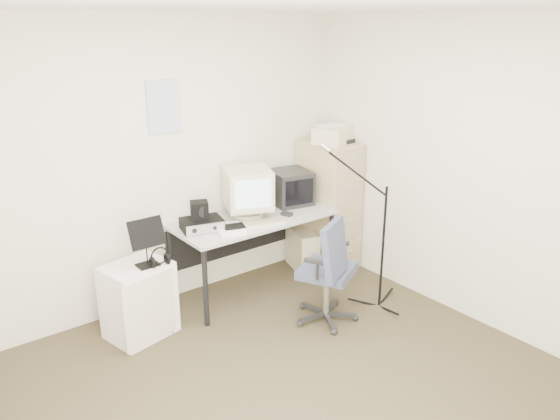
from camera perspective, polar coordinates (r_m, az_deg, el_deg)
floor at (r=3.98m, az=2.25°, el=-18.43°), size 3.60×3.60×0.01m
ceiling at (r=3.16m, az=2.87°, el=20.54°), size 3.60×3.60×0.01m
wall_back at (r=4.82m, az=-11.48°, el=4.68°), size 3.60×0.02×2.50m
wall_right at (r=4.69m, az=19.61°, el=3.53°), size 0.02×3.60×2.50m
wall_calendar at (r=4.70m, az=-12.03°, el=10.51°), size 0.30×0.02×0.44m
filing_cabinet at (r=5.60m, az=5.00°, el=0.62°), size 0.40×0.60×1.30m
printer at (r=5.37m, az=5.67°, el=7.87°), size 0.49×0.42×0.16m
desk at (r=5.12m, az=-2.73°, el=-4.56°), size 1.50×0.70×0.73m
crt_monitor at (r=4.95m, az=-3.39°, el=1.84°), size 0.53×0.54×0.44m
crt_tv at (r=5.32m, az=1.06°, el=2.41°), size 0.42×0.44×0.33m
desk_speaker at (r=5.18m, az=-1.47°, el=0.90°), size 0.08×0.08×0.15m
keyboard at (r=4.79m, az=-1.91°, el=-1.42°), size 0.44×0.23×0.02m
mouse at (r=5.01m, az=0.72°, el=-0.41°), size 0.08×0.11×0.03m
radio_receiver at (r=4.71m, az=-8.18°, el=-1.48°), size 0.39×0.32×0.10m
radio_speaker at (r=4.69m, az=-8.42°, el=0.02°), size 0.19×0.19×0.15m
papers at (r=4.68m, az=-5.23°, el=-1.99°), size 0.31×0.36×0.02m
pc_tower at (r=5.61m, az=2.35°, el=-4.12°), size 0.32×0.48×0.42m
office_chair at (r=4.57m, az=4.93°, el=-6.12°), size 0.74×0.74×0.95m
side_cart at (r=4.57m, az=-14.54°, el=-9.11°), size 0.57×0.49×0.61m
music_stand at (r=4.33m, az=-13.84°, el=-3.25°), size 0.31×0.22×0.40m
headphones at (r=4.37m, az=-12.46°, el=-5.06°), size 0.17×0.17×0.03m
mic_stand at (r=4.77m, az=10.82°, el=-2.01°), size 0.03×0.03×1.46m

